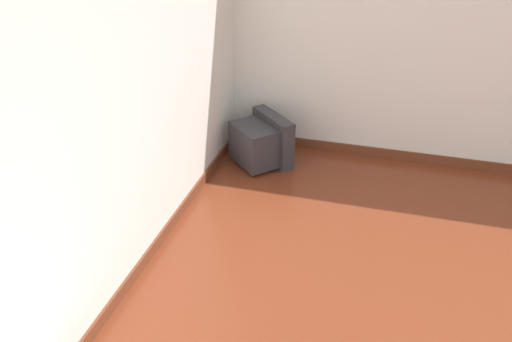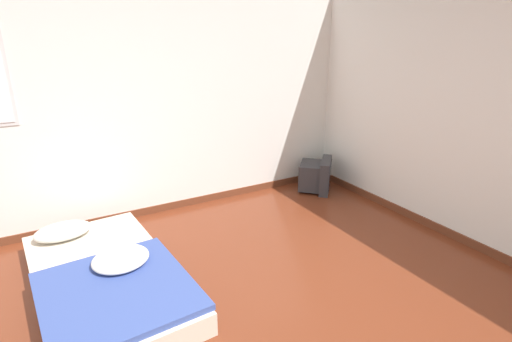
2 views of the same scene
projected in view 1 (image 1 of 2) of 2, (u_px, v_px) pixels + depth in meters
The scene contains 2 objects.
wall_back at pixel (48, 140), 2.71m from camera, with size 7.88×0.08×2.60m.
crt_tv at pixel (262, 142), 5.10m from camera, with size 0.62×0.63×0.44m.
Camera 1 is at (-2.08, 1.25, 2.50)m, focal length 40.00 mm.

